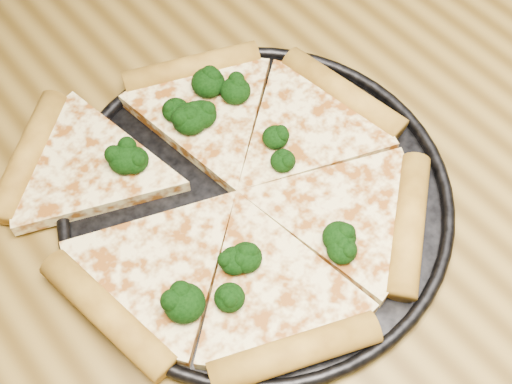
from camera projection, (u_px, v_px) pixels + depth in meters
ground at (276, 365)px, 1.33m from camera, size 4.00×4.00×0.00m
dining_table at (290, 194)px, 0.77m from camera, size 1.20×0.90×0.75m
pizza_pan at (256, 196)px, 0.65m from camera, size 0.38×0.38×0.02m
pizza at (229, 191)px, 0.64m from camera, size 0.39×0.41×0.03m
broccoli_florets at (216, 172)px, 0.64m from camera, size 0.21×0.26×0.03m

